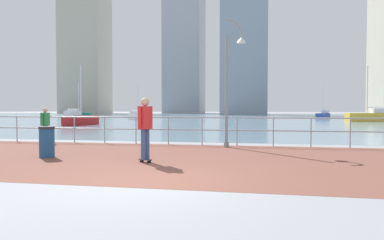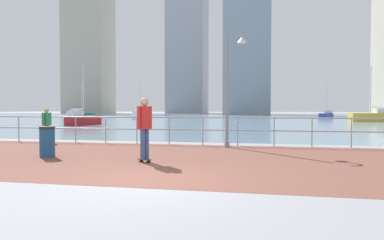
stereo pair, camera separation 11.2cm
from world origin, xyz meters
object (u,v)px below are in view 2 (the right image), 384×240
object	(u,v)px
lamppost	(232,76)
sailboat_gray	(372,116)
sailboat_blue	(140,116)
sailboat_ivory	(83,119)
sailboat_yellow	(326,115)
bystander	(47,122)
sailboat_navy	(81,114)
skateboarder	(145,124)
trash_bin	(47,142)

from	to	relation	value
lamppost	sailboat_gray	size ratio (longest dim) A/B	0.77
sailboat_blue	sailboat_ivory	xyz separation A→B (m)	(-0.10, -14.87, 0.07)
sailboat_gray	sailboat_yellow	bearing A→B (deg)	103.36
bystander	sailboat_navy	size ratio (longest dim) A/B	0.27
sailboat_yellow	sailboat_gray	size ratio (longest dim) A/B	0.81
sailboat_gray	lamppost	bearing A→B (deg)	-115.01
bystander	sailboat_yellow	xyz separation A→B (m)	(18.70, 40.25, -0.38)
skateboarder	trash_bin	size ratio (longest dim) A/B	1.89
bystander	sailboat_yellow	world-z (taller)	sailboat_yellow
sailboat_navy	sailboat_blue	bearing A→B (deg)	-29.53
trash_bin	sailboat_yellow	xyz separation A→B (m)	(15.99, 44.25, 0.02)
bystander	sailboat_navy	bearing A→B (deg)	117.08
skateboarder	trash_bin	world-z (taller)	skateboarder
trash_bin	sailboat_ivory	size ratio (longest dim) A/B	0.17
trash_bin	sailboat_blue	xyz separation A→B (m)	(-9.17, 33.88, -0.02)
lamppost	bystander	world-z (taller)	lamppost
skateboarder	sailboat_blue	bearing A→B (deg)	109.88
skateboarder	bystander	bearing A→B (deg)	143.39
skateboarder	bystander	world-z (taller)	skateboarder
lamppost	skateboarder	distance (m)	4.92
sailboat_navy	sailboat_ivory	bearing A→B (deg)	-60.67
lamppost	sailboat_navy	world-z (taller)	sailboat_navy
skateboarder	sailboat_navy	bearing A→B (deg)	120.98
sailboat_ivory	sailboat_gray	distance (m)	31.17
sailboat_blue	lamppost	bearing A→B (deg)	-64.40
skateboarder	bystander	distance (m)	7.40
bystander	sailboat_gray	xyz separation A→B (m)	(21.45, 28.67, -0.27)
trash_bin	sailboat_gray	distance (m)	37.66
lamppost	sailboat_gray	distance (m)	31.97
lamppost	skateboarder	bearing A→B (deg)	-115.90
sailboat_yellow	sailboat_navy	size ratio (longest dim) A/B	0.92
sailboat_ivory	sailboat_navy	distance (m)	25.13
sailboat_blue	sailboat_ivory	distance (m)	14.88
sailboat_blue	sailboat_navy	xyz separation A→B (m)	(-12.41, 7.03, 0.09)
sailboat_ivory	sailboat_navy	size ratio (longest dim) A/B	0.96
bystander	lamppost	bearing A→B (deg)	-1.69
bystander	sailboat_navy	xyz separation A→B (m)	(-18.87, 36.92, -0.34)
skateboarder	bystander	xyz separation A→B (m)	(-5.94, 4.41, -0.19)
sailboat_yellow	skateboarder	bearing A→B (deg)	-105.95
trash_bin	sailboat_navy	xyz separation A→B (m)	(-21.58, 40.91, 0.06)
lamppost	sailboat_yellow	size ratio (longest dim) A/B	0.95
lamppost	skateboarder	world-z (taller)	lamppost
skateboarder	sailboat_blue	distance (m)	36.48
sailboat_gray	bystander	bearing A→B (deg)	-126.80
sailboat_yellow	sailboat_navy	xyz separation A→B (m)	(-37.57, -3.34, 0.04)
bystander	trash_bin	bearing A→B (deg)	-55.85
trash_bin	sailboat_blue	size ratio (longest dim) A/B	0.20
sailboat_navy	sailboat_gray	size ratio (longest dim) A/B	0.88
trash_bin	sailboat_gray	world-z (taller)	sailboat_gray
sailboat_blue	sailboat_ivory	world-z (taller)	sailboat_ivory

